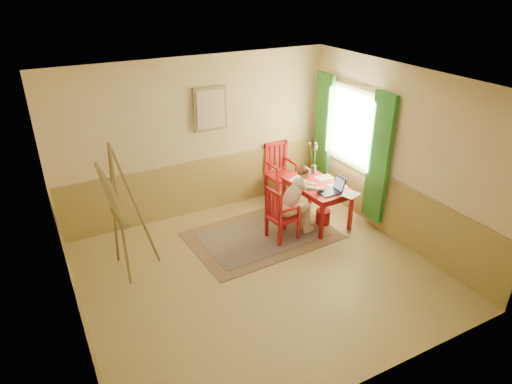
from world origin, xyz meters
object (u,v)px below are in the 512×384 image
chair_back (280,171)px  laptop (333,190)px  figure (296,199)px  table (317,189)px  easel (114,199)px  chair_left (280,214)px

chair_back → laptop: 1.52m
figure → laptop: 0.64m
table → easel: bearing=178.7°
table → laptop: 0.41m
chair_left → laptop: (0.91, -0.14, 0.30)m
laptop → easel: 3.46m
chair_back → figure: figure is taller
chair_back → figure: (-0.49, -1.33, 0.12)m
chair_left → easel: 2.61m
chair_left → laptop: size_ratio=2.29×
table → figure: figure is taller
table → easel: easel is taller
table → chair_back: bearing=94.2°
figure → chair_back: bearing=69.8°
easel → chair_left: bearing=-7.3°
chair_left → figure: figure is taller
chair_back → easel: (-3.28, -1.04, 0.66)m
chair_back → figure: size_ratio=0.90×
table → chair_left: (-0.87, -0.24, -0.16)m
chair_back → laptop: (0.12, -1.50, 0.23)m
table → chair_back: size_ratio=1.14×
chair_back → laptop: chair_back is taller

